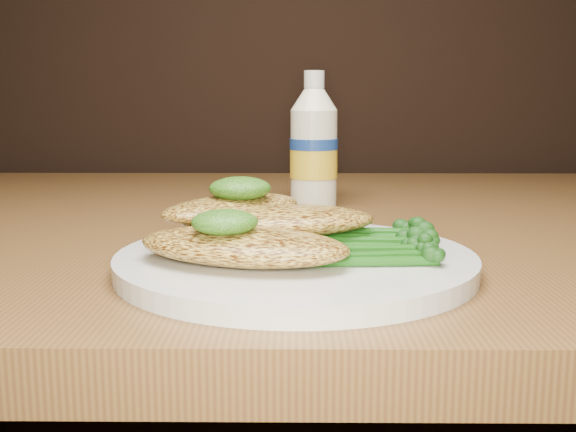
{
  "coord_description": "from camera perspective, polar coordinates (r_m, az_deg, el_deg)",
  "views": [
    {
      "loc": [
        0.01,
        0.32,
        0.88
      ],
      "look_at": [
        0.01,
        0.82,
        0.79
      ],
      "focal_mm": 43.06,
      "sensor_mm": 36.0,
      "label": 1
    }
  ],
  "objects": [
    {
      "name": "chicken_back",
      "position": [
        0.54,
        -4.57,
        0.66
      ],
      "size": [
        0.14,
        0.13,
        0.02
      ],
      "primitive_type": "ellipsoid",
      "rotation": [
        0.0,
        0.0,
        0.77
      ],
      "color": "gold",
      "rests_on": "plate"
    },
    {
      "name": "pepper_grinder",
      "position": [
        0.85,
        2.49,
        5.02
      ],
      "size": [
        0.06,
        0.06,
        0.11
      ],
      "primitive_type": null,
      "rotation": [
        0.0,
        0.0,
        0.33
      ],
      "color": "black",
      "rests_on": "dining_table"
    },
    {
      "name": "broccolini_bundle",
      "position": [
        0.51,
        6.01,
        -1.89
      ],
      "size": [
        0.14,
        0.12,
        0.02
      ],
      "primitive_type": null,
      "rotation": [
        0.0,
        0.0,
        -0.22
      ],
      "color": "#195312",
      "rests_on": "plate"
    },
    {
      "name": "mayo_bottle",
      "position": [
        0.79,
        2.14,
        6.32
      ],
      "size": [
        0.07,
        0.07,
        0.15
      ],
      "primitive_type": null,
      "rotation": [
        0.0,
        0.0,
        -0.41
      ],
      "color": "white",
      "rests_on": "dining_table"
    },
    {
      "name": "chicken_front",
      "position": [
        0.48,
        -3.73,
        -2.46
      ],
      "size": [
        0.17,
        0.12,
        0.02
      ],
      "primitive_type": "ellipsoid",
      "rotation": [
        0.0,
        0.0,
        -0.31
      ],
      "color": "gold",
      "rests_on": "plate"
    },
    {
      "name": "pesto_front",
      "position": [
        0.47,
        -5.26,
        -0.51
      ],
      "size": [
        0.05,
        0.05,
        0.02
      ],
      "primitive_type": "ellipsoid",
      "rotation": [
        0.0,
        0.0,
        0.14
      ],
      "color": "black",
      "rests_on": "chicken_front"
    },
    {
      "name": "plate",
      "position": [
        0.51,
        0.63,
        -3.81
      ],
      "size": [
        0.26,
        0.26,
        0.01
      ],
      "primitive_type": "cylinder",
      "color": "silver",
      "rests_on": "dining_table"
    },
    {
      "name": "pesto_back",
      "position": [
        0.54,
        -3.99,
        2.29
      ],
      "size": [
        0.05,
        0.05,
        0.02
      ],
      "primitive_type": "ellipsoid",
      "rotation": [
        0.0,
        0.0,
        0.14
      ],
      "color": "black",
      "rests_on": "chicken_back"
    },
    {
      "name": "chicken_mid",
      "position": [
        0.52,
        -0.79,
        -0.36
      ],
      "size": [
        0.15,
        0.09,
        0.02
      ],
      "primitive_type": "ellipsoid",
      "rotation": [
        0.0,
        0.0,
        0.11
      ],
      "color": "gold",
      "rests_on": "plate"
    }
  ]
}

